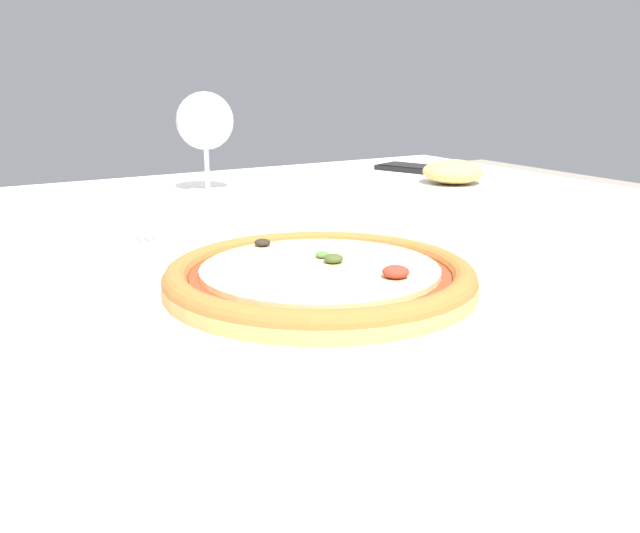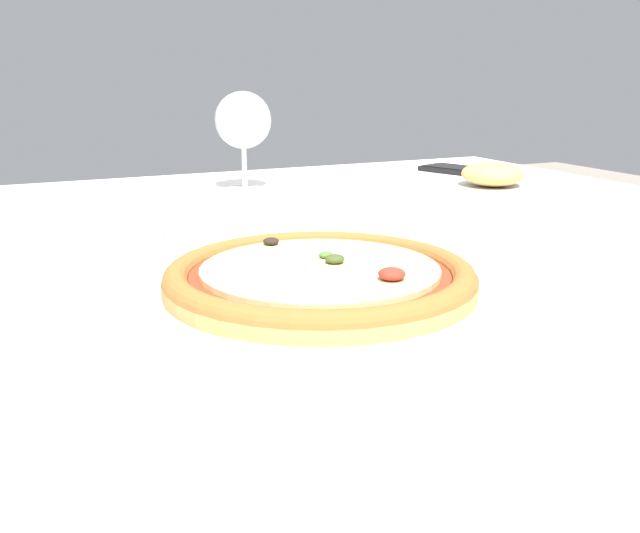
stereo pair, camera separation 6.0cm
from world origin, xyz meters
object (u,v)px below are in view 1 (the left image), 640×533
(pizza_plate, at_px, (320,281))
(cell_phone, at_px, (415,168))
(wine_glass_far_left, at_px, (205,122))
(side_plate, at_px, (453,178))
(fork, at_px, (158,251))
(dining_table, at_px, (327,299))

(pizza_plate, height_order, cell_phone, pizza_plate)
(wine_glass_far_left, relative_size, side_plate, 0.92)
(fork, xyz_separation_m, wine_glass_far_left, (0.20, 0.34, 0.11))
(wine_glass_far_left, bearing_deg, pizza_plate, -102.66)
(dining_table, relative_size, wine_glass_far_left, 7.67)
(dining_table, xyz_separation_m, pizza_plate, (-0.14, -0.22, 0.10))
(wine_glass_far_left, bearing_deg, fork, -119.88)
(pizza_plate, height_order, fork, pizza_plate)
(fork, xyz_separation_m, side_plate, (0.55, 0.16, 0.02))
(cell_phone, height_order, side_plate, side_plate)
(fork, relative_size, side_plate, 0.99)
(dining_table, height_order, pizza_plate, pizza_plate)
(fork, relative_size, cell_phone, 1.06)
(side_plate, bearing_deg, cell_phone, 68.02)
(cell_phone, relative_size, side_plate, 0.93)
(wine_glass_far_left, relative_size, cell_phone, 0.99)
(wine_glass_far_left, distance_m, side_plate, 0.41)
(pizza_plate, xyz_separation_m, cell_phone, (0.56, 0.59, -0.01))
(side_plate, bearing_deg, dining_table, -154.30)
(pizza_plate, bearing_deg, fork, 106.83)
(dining_table, height_order, side_plate, side_plate)
(pizza_plate, xyz_separation_m, side_plate, (0.48, 0.39, 0.00))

